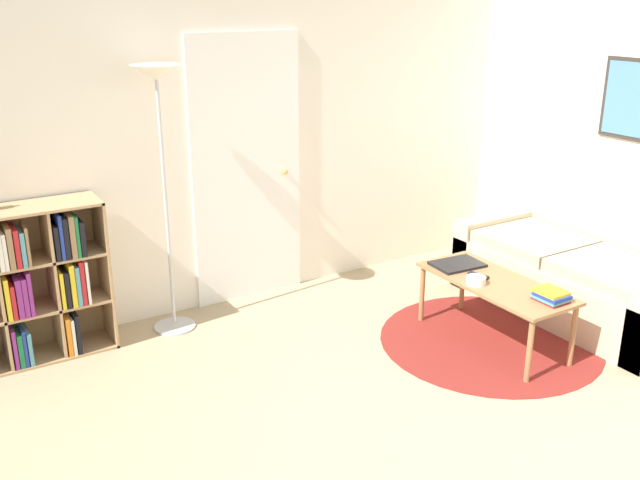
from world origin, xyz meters
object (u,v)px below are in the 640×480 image
laptop (457,264)px  bowl (476,280)px  couch (583,274)px  floor_lamp (159,112)px  bookshelf (21,286)px  coffee_table (495,288)px

laptop → bowl: size_ratio=2.81×
couch → bowl: 1.13m
floor_lamp → bowl: (1.63, -1.32, -1.07)m
bookshelf → couch: bookshelf is taller
couch → bookshelf: bearing=159.8°
floor_lamp → couch: size_ratio=1.04×
coffee_table → bowl: 0.17m
floor_lamp → laptop: (1.76, -1.00, -1.09)m
floor_lamp → couch: (2.74, -1.31, -1.27)m
floor_lamp → laptop: bearing=-29.7°
bookshelf → couch: bearing=-20.2°
coffee_table → floor_lamp: bearing=142.7°
couch → laptop: couch is taller
bookshelf → coffee_table: bookshelf is taller
laptop → floor_lamp: bearing=150.3°
couch → bowl: couch is taller
bookshelf → bowl: size_ratio=7.92×
bookshelf → floor_lamp: (0.97, -0.06, 1.04)m
laptop → bookshelf: bearing=158.8°
couch → floor_lamp: bearing=154.5°
bookshelf → bowl: bookshelf is taller
coffee_table → laptop: size_ratio=3.04×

